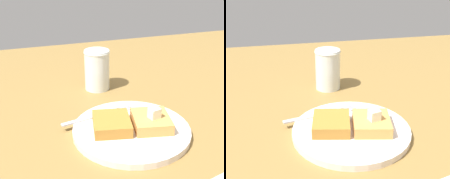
% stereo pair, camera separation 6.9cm
% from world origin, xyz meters
% --- Properties ---
extents(table_surface, '(1.23, 1.23, 0.02)m').
position_xyz_m(table_surface, '(0.00, 0.00, 0.01)').
color(table_surface, olive).
rests_on(table_surface, ground).
extents(plate, '(0.23, 0.23, 0.01)m').
position_xyz_m(plate, '(0.09, 0.03, 0.03)').
color(plate, silver).
rests_on(plate, table_surface).
extents(toast_slice_left, '(0.08, 0.09, 0.02)m').
position_xyz_m(toast_slice_left, '(0.05, 0.04, 0.05)').
color(toast_slice_left, '#CD9148').
rests_on(toast_slice_left, plate).
extents(toast_slice_middle, '(0.08, 0.09, 0.02)m').
position_xyz_m(toast_slice_middle, '(0.13, 0.03, 0.05)').
color(toast_slice_middle, '#AD732C').
rests_on(toast_slice_middle, plate).
extents(butter_pat_primary, '(0.02, 0.02, 0.02)m').
position_xyz_m(butter_pat_primary, '(0.05, 0.05, 0.07)').
color(butter_pat_primary, '#EFEAC8').
rests_on(butter_pat_primary, toast_slice_left).
extents(fork, '(0.16, 0.05, 0.00)m').
position_xyz_m(fork, '(0.13, -0.03, 0.04)').
color(fork, silver).
rests_on(fork, plate).
extents(syrup_jar, '(0.06, 0.06, 0.10)m').
position_xyz_m(syrup_jar, '(0.10, -0.19, 0.07)').
color(syrup_jar, '#341606').
rests_on(syrup_jar, table_surface).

